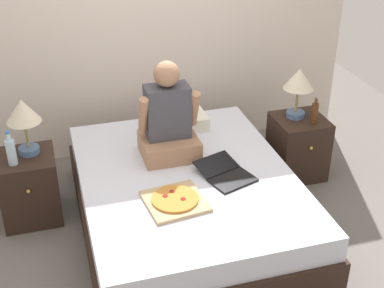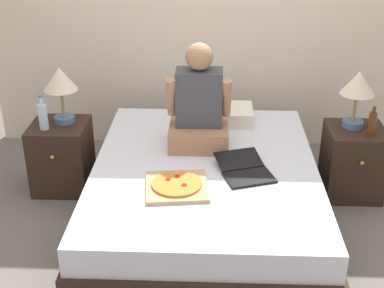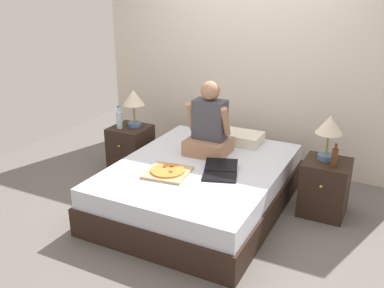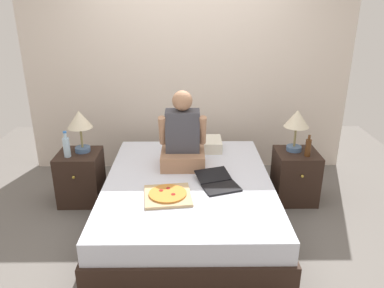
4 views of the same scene
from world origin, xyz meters
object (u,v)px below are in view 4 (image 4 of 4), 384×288
(bed, at_px, (189,201))
(lamp_on_right_nightstand, at_px, (297,122))
(lamp_on_left_nightstand, at_px, (80,122))
(beer_bottle, at_px, (308,147))
(water_bottle, at_px, (67,147))
(nightstand_right, at_px, (295,176))
(nightstand_left, at_px, (81,177))
(person_seated, at_px, (183,139))
(pizza_box, at_px, (168,195))
(laptop, at_px, (219,183))

(bed, height_order, lamp_on_right_nightstand, lamp_on_right_nightstand)
(lamp_on_left_nightstand, bearing_deg, beer_bottle, -3.64)
(lamp_on_left_nightstand, xyz_separation_m, water_bottle, (-0.12, -0.14, -0.22))
(beer_bottle, bearing_deg, nightstand_right, 125.01)
(water_bottle, bearing_deg, nightstand_left, 48.35)
(nightstand_left, distance_m, lamp_on_left_nightstand, 0.61)
(person_seated, bearing_deg, pizza_box, -100.49)
(bed, bearing_deg, pizza_box, -117.89)
(nightstand_right, distance_m, laptop, 1.08)
(beer_bottle, height_order, pizza_box, beer_bottle)
(nightstand_left, bearing_deg, pizza_box, -38.81)
(nightstand_left, xyz_separation_m, pizza_box, (0.99, -0.79, 0.21))
(lamp_on_left_nightstand, distance_m, nightstand_right, 2.37)
(nightstand_left, height_order, lamp_on_right_nightstand, lamp_on_right_nightstand)
(nightstand_left, relative_size, beer_bottle, 2.43)
(water_bottle, height_order, pizza_box, water_bottle)
(nightstand_left, distance_m, lamp_on_right_nightstand, 2.38)
(lamp_on_left_nightstand, bearing_deg, water_bottle, -130.60)
(beer_bottle, xyz_separation_m, person_seated, (-1.29, -0.02, 0.11))
(nightstand_left, height_order, beer_bottle, beer_bottle)
(person_seated, bearing_deg, nightstand_left, 173.64)
(lamp_on_right_nightstand, xyz_separation_m, pizza_box, (-1.31, -0.84, -0.39))
(nightstand_left, height_order, laptop, nightstand_left)
(beer_bottle, relative_size, pizza_box, 0.52)
(nightstand_left, relative_size, laptop, 1.13)
(water_bottle, bearing_deg, pizza_box, -33.41)
(beer_bottle, bearing_deg, person_seated, -178.95)
(beer_bottle, bearing_deg, lamp_on_left_nightstand, 176.36)
(bed, relative_size, lamp_on_right_nightstand, 4.65)
(water_bottle, bearing_deg, nightstand_right, 2.14)
(nightstand_right, bearing_deg, person_seated, -174.21)
(bed, distance_m, beer_bottle, 1.35)
(nightstand_left, bearing_deg, laptop, -22.03)
(bed, height_order, laptop, laptop)
(person_seated, bearing_deg, beer_bottle, 1.05)
(beer_bottle, bearing_deg, nightstand_left, 177.61)
(nightstand_right, bearing_deg, laptop, -146.64)
(water_bottle, distance_m, beer_bottle, 2.48)
(nightstand_right, xyz_separation_m, pizza_box, (-1.34, -0.79, 0.21))
(beer_bottle, xyz_separation_m, pizza_box, (-1.41, -0.69, -0.16))
(nightstand_right, relative_size, beer_bottle, 2.43)
(person_seated, bearing_deg, lamp_on_right_nightstand, 8.32)
(nightstand_right, xyz_separation_m, laptop, (-0.89, -0.58, 0.21))
(lamp_on_right_nightstand, xyz_separation_m, beer_bottle, (0.10, -0.15, -0.23))
(water_bottle, relative_size, nightstand_right, 0.49)
(laptop, height_order, pizza_box, laptop)
(bed, xyz_separation_m, lamp_on_right_nightstand, (1.13, 0.50, 0.65))
(lamp_on_right_nightstand, bearing_deg, bed, -155.99)
(lamp_on_left_nightstand, height_order, laptop, lamp_on_left_nightstand)
(pizza_box, bearing_deg, lamp_on_right_nightstand, 32.70)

